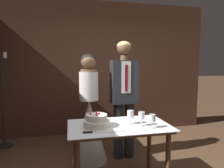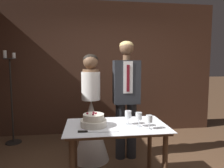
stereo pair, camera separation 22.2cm
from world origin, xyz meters
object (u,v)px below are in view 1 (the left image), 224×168
wine_glass_near (130,114)px  wine_glass_far (152,118)px  groom (124,93)px  wine_glass_middle (141,116)px  candle_stand (3,103)px  cake_table (119,134)px  bride (89,122)px  tiered_cake (97,121)px  cake_knife (95,132)px

wine_glass_near → wine_glass_far: size_ratio=1.06×
wine_glass_near → groom: size_ratio=0.09×
wine_glass_middle → candle_stand: candle_stand is taller
cake_table → wine_glass_near: 0.27m
wine_glass_far → cake_table: bearing=150.9°
groom → candle_stand: (-1.97, 0.85, -0.24)m
bride → candle_stand: (-1.43, 0.85, 0.18)m
tiered_cake → wine_glass_near: same height
cake_table → candle_stand: 2.34m
tiered_cake → candle_stand: size_ratio=0.17×
cake_table → wine_glass_far: size_ratio=7.63×
wine_glass_near → candle_stand: size_ratio=0.09×
bride → groom: bearing=-0.1°
cake_knife → wine_glass_middle: 0.57m
bride → wine_glass_far: bearing=-57.3°
cake_knife → candle_stand: bearing=133.1°
cake_table → cake_knife: bearing=-145.3°
bride → cake_table: bearing=-70.3°
wine_glass_middle → tiered_cake: bearing=171.4°
wine_glass_far → cake_knife: bearing=-177.8°
candle_stand → wine_glass_far: bearing=-41.3°
wine_glass_far → groom: 0.95m
cake_table → groom: size_ratio=0.64×
wine_glass_middle → bride: 1.02m
bride → tiered_cake: bearing=-89.4°
cake_knife → bride: size_ratio=0.26×
wine_glass_near → wine_glass_middle: size_ratio=1.00×
cake_table → bride: bearing=109.7°
tiered_cake → cake_table: bearing=1.6°
tiered_cake → cake_knife: 0.21m
cake_knife → groom: (0.57, 0.96, 0.24)m
wine_glass_far → groom: (-0.06, 0.93, 0.14)m
cake_table → wine_glass_near: wine_glass_near is taller
cake_knife → cake_table: bearing=40.1°
tiered_cake → wine_glass_middle: (0.50, -0.08, 0.05)m
tiered_cake → candle_stand: candle_stand is taller
wine_glass_middle → wine_glass_far: wine_glass_middle is taller
tiered_cake → wine_glass_far: size_ratio=1.94×
wine_glass_near → wine_glass_middle: (0.10, -0.09, 0.00)m
groom → candle_stand: size_ratio=1.06×
candle_stand → cake_knife: bearing=-52.3°
cake_knife → wine_glass_near: size_ratio=2.64×
cake_table → tiered_cake: bearing=-178.4°
tiered_cake → wine_glass_middle: tiered_cake is taller
candle_stand → wine_glass_middle: bearing=-40.9°
groom → candle_stand: bearing=156.7°
tiered_cake → wine_glass_near: (0.40, 0.02, 0.05)m
wine_glass_near → groom: bearing=80.2°
candle_stand → groom: bearing=-23.3°
cake_knife → wine_glass_near: wine_glass_near is taller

